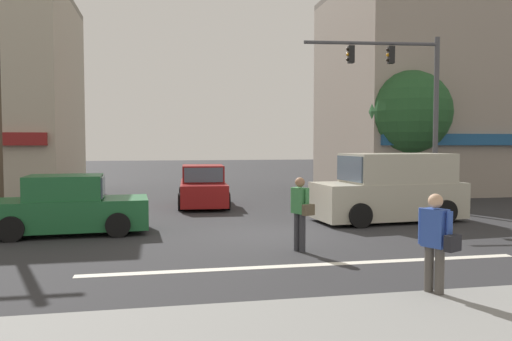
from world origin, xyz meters
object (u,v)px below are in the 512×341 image
at_px(traffic_light_mast, 410,94).
at_px(pedestrian_mid_crossing, 300,209).
at_px(sedan_crossing_leftbound, 203,188).
at_px(street_tree, 410,112).
at_px(sedan_approaching_near, 69,207).
at_px(van_waiting_far, 391,189).
at_px(utility_pole_far_right, 428,107).
at_px(pedestrian_foreground_with_bag, 436,241).

bearing_deg(traffic_light_mast, pedestrian_mid_crossing, -134.58).
bearing_deg(pedestrian_mid_crossing, sedan_crossing_leftbound, 99.26).
distance_m(street_tree, sedan_approaching_near, 14.72).
relative_size(van_waiting_far, sedan_crossing_leftbound, 1.13).
bearing_deg(utility_pole_far_right, sedan_crossing_leftbound, -173.94).
bearing_deg(street_tree, sedan_crossing_leftbound, -175.80).
xyz_separation_m(van_waiting_far, sedan_approaching_near, (-9.50, -0.40, -0.29)).
distance_m(street_tree, sedan_crossing_leftbound, 9.55).
distance_m(street_tree, pedestrian_mid_crossing, 12.36).
relative_size(van_waiting_far, pedestrian_foreground_with_bag, 2.83).
xyz_separation_m(utility_pole_far_right, van_waiting_far, (-4.70, -6.01, -3.05)).
xyz_separation_m(street_tree, sedan_crossing_leftbound, (-9.02, -0.66, -3.07)).
relative_size(utility_pole_far_right, pedestrian_foreground_with_bag, 4.68).
xyz_separation_m(traffic_light_mast, sedan_approaching_near, (-11.19, -2.46, -3.46)).
height_order(street_tree, pedestrian_mid_crossing, street_tree).
bearing_deg(street_tree, sedan_approaching_near, -155.39).
height_order(sedan_approaching_near, pedestrian_mid_crossing, pedestrian_mid_crossing).
height_order(utility_pole_far_right, pedestrian_mid_crossing, utility_pole_far_right).
bearing_deg(utility_pole_far_right, van_waiting_far, -128.05).
height_order(van_waiting_far, sedan_crossing_leftbound, van_waiting_far).
relative_size(van_waiting_far, pedestrian_mid_crossing, 2.83).
distance_m(traffic_light_mast, pedestrian_mid_crossing, 8.74).
bearing_deg(pedestrian_mid_crossing, van_waiting_far, 42.92).
distance_m(street_tree, utility_pole_far_right, 1.21).
xyz_separation_m(utility_pole_far_right, sedan_approaching_near, (-14.20, -6.41, -3.35)).
bearing_deg(pedestrian_foreground_with_bag, street_tree, 63.41).
distance_m(utility_pole_far_right, sedan_approaching_near, 15.93).
distance_m(utility_pole_far_right, pedestrian_mid_crossing, 13.43).
xyz_separation_m(traffic_light_mast, van_waiting_far, (-1.69, -2.06, -3.17)).
distance_m(sedan_approaching_near, pedestrian_foreground_with_bag, 9.70).
distance_m(traffic_light_mast, sedan_crossing_leftbound, 8.42).
bearing_deg(sedan_crossing_leftbound, traffic_light_mast, -21.99).
relative_size(traffic_light_mast, sedan_approaching_near, 1.48).
distance_m(utility_pole_far_right, pedestrian_foreground_with_bag, 15.97).
height_order(street_tree, pedestrian_foreground_with_bag, street_tree).
xyz_separation_m(utility_pole_far_right, pedestrian_mid_crossing, (-8.71, -9.74, -3.11)).
bearing_deg(pedestrian_mid_crossing, street_tree, 50.79).
bearing_deg(pedestrian_foreground_with_bag, traffic_light_mast, 64.04).
distance_m(traffic_light_mast, van_waiting_far, 4.14).
bearing_deg(sedan_crossing_leftbound, pedestrian_foreground_with_bag, -79.16).
relative_size(street_tree, pedestrian_foreground_with_bag, 3.34).
xyz_separation_m(utility_pole_far_right, pedestrian_foreground_with_bag, (-7.72, -13.63, -3.11)).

